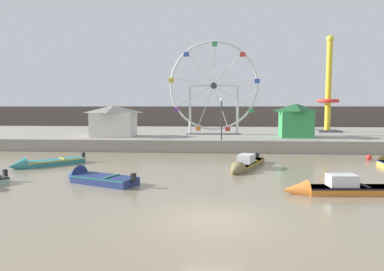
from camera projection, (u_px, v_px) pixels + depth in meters
name	position (u px, v px, depth m)	size (l,w,h in m)	color
ground_plane	(213.00, 219.00, 12.79)	(240.00, 240.00, 0.00)	gray
quay_promenade	(215.00, 136.00, 42.60)	(110.00, 22.91, 1.15)	gray
distant_town_skyline	(216.00, 118.00, 62.75)	(140.00, 3.00, 4.40)	#564C47
motorboat_olive_wood	(244.00, 165.00, 23.09)	(3.24, 5.93, 1.34)	olive
motorboat_orange_hull	(334.00, 188.00, 16.52)	(5.92, 1.46, 1.27)	orange
motorboat_teal_painted	(41.00, 163.00, 24.26)	(4.53, 4.49, 1.17)	teal
motorboat_navy_blue	(92.00, 178.00, 19.16)	(4.91, 3.12, 1.36)	navy
ferris_wheel_white_frame	(214.00, 88.00, 38.33)	(10.25, 1.20, 10.56)	silver
drop_tower_yellow_tower	(328.00, 95.00, 42.28)	(2.80, 2.80, 11.96)	gold
carnival_booth_white_ticket	(114.00, 120.00, 35.92)	(4.77, 3.54, 3.30)	silver
carnival_booth_green_kiosk	(296.00, 120.00, 34.80)	(3.64, 3.67, 3.47)	#33934C
promenade_lamp_near	(222.00, 113.00, 31.70)	(0.32, 0.32, 3.95)	#2D2D33
mooring_buoy_orange	(369.00, 157.00, 27.18)	(0.44, 0.44, 0.44)	red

